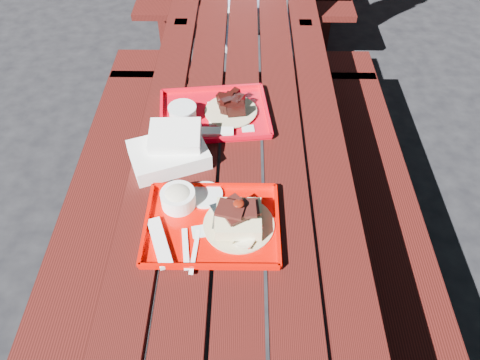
% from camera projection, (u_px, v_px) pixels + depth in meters
% --- Properties ---
extents(ground, '(60.00, 60.00, 0.00)m').
position_uv_depth(ground, '(240.00, 279.00, 2.13)').
color(ground, black).
rests_on(ground, ground).
extents(picnic_table_near, '(1.41, 2.40, 0.75)m').
position_uv_depth(picnic_table_near, '(241.00, 199.00, 1.72)').
color(picnic_table_near, '#3D0E0B').
rests_on(picnic_table_near, ground).
extents(near_tray, '(0.40, 0.34, 0.13)m').
position_uv_depth(near_tray, '(212.00, 216.00, 1.39)').
color(near_tray, '#D90700').
rests_on(near_tray, picnic_table_near).
extents(far_tray, '(0.43, 0.36, 0.07)m').
position_uv_depth(far_tray, '(213.00, 113.00, 1.73)').
color(far_tray, red).
rests_on(far_tray, picnic_table_near).
extents(white_cloth, '(0.30, 0.26, 0.10)m').
position_uv_depth(white_cloth, '(171.00, 149.00, 1.57)').
color(white_cloth, white).
rests_on(white_cloth, picnic_table_near).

